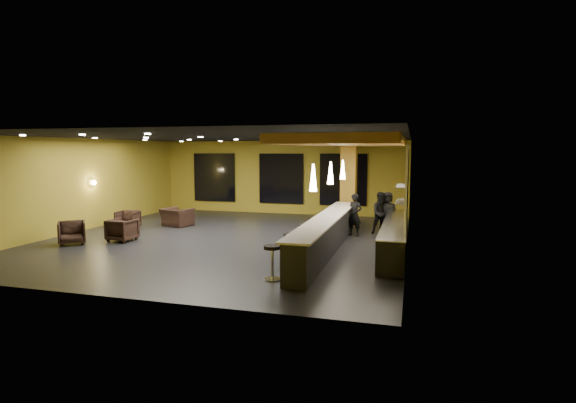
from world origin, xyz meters
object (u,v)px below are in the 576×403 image
(armchair_b, at_px, (122,230))
(armchair_d, at_px, (177,217))
(bar_stool_4, at_px, (326,218))
(pendant_2, at_px, (343,170))
(staff_b, at_px, (381,213))
(pendant_0, at_px, (313,178))
(armchair_c, at_px, (128,220))
(prep_counter, at_px, (395,237))
(bar_stool_3, at_px, (314,226))
(bar_stool_2, at_px, (304,233))
(column, at_px, (349,183))
(staff_c, at_px, (387,213))
(pendant_1, at_px, (331,173))
(bar_stool_0, at_px, (272,258))
(armchair_a, at_px, (72,233))
(staff_a, at_px, (355,215))
(bar_stool_1, at_px, (291,244))
(bar_counter, at_px, (327,235))

(armchair_b, distance_m, armchair_d, 3.23)
(bar_stool_4, bearing_deg, pendant_2, -33.01)
(staff_b, distance_m, bar_stool_4, 2.13)
(pendant_0, bearing_deg, armchair_c, 155.45)
(prep_counter, height_order, bar_stool_3, prep_counter)
(pendant_2, xyz_separation_m, bar_stool_2, (-0.73, -2.91, -1.86))
(armchair_c, bearing_deg, armchair_b, -66.77)
(column, relative_size, armchair_c, 4.49)
(pendant_2, relative_size, staff_c, 0.45)
(pendant_1, relative_size, bar_stool_4, 0.95)
(pendant_2, relative_size, bar_stool_0, 0.84)
(armchair_b, height_order, armchair_c, armchair_b)
(pendant_0, distance_m, armchair_a, 8.47)
(armchair_b, relative_size, armchair_c, 1.07)
(staff_a, xyz_separation_m, bar_stool_2, (-1.23, -2.55, -0.27))
(armchair_a, distance_m, armchair_d, 4.38)
(staff_c, relative_size, bar_stool_1, 1.88)
(staff_a, distance_m, armchair_b, 8.04)
(pendant_0, height_order, armchair_c, pendant_0)
(bar_stool_2, bearing_deg, bar_stool_0, -89.00)
(staff_b, bearing_deg, pendant_0, -118.33)
(prep_counter, xyz_separation_m, armchair_c, (-10.23, 1.26, -0.08))
(pendant_2, xyz_separation_m, armchair_a, (-8.20, -4.27, -1.97))
(prep_counter, height_order, staff_b, staff_b)
(pendant_2, height_order, armchair_a, pendant_2)
(bar_counter, xyz_separation_m, bar_stool_1, (-0.66, -1.76, 0.02))
(pendant_1, distance_m, armchair_a, 8.62)
(pendant_2, relative_size, armchair_b, 0.84)
(armchair_b, bearing_deg, staff_b, -152.50)
(pendant_1, height_order, armchair_d, pendant_1)
(pendant_1, bearing_deg, pendant_2, 90.00)
(staff_b, bearing_deg, staff_c, 37.10)
(bar_stool_1, bearing_deg, staff_b, 67.61)
(pendant_1, xyz_separation_m, bar_stool_0, (-0.67, -3.90, -1.82))
(staff_c, distance_m, armchair_b, 9.38)
(bar_counter, height_order, armchair_a, bar_counter)
(bar_stool_0, relative_size, bar_stool_4, 1.12)
(bar_stool_4, bearing_deg, armchair_d, -174.20)
(bar_stool_0, bearing_deg, bar_stool_1, 89.79)
(pendant_1, xyz_separation_m, bar_stool_1, (-0.66, -2.26, -1.83))
(bar_stool_3, bearing_deg, armchair_d, 168.85)
(pendant_0, bearing_deg, staff_b, 75.06)
(bar_stool_2, bearing_deg, bar_stool_3, 91.29)
(column, xyz_separation_m, bar_stool_3, (-0.77, -2.93, -1.29))
(prep_counter, relative_size, pendant_0, 8.57)
(staff_c, distance_m, armchair_a, 10.90)
(column, bearing_deg, bar_stool_3, -104.64)
(pendant_0, bearing_deg, pendant_1, 90.00)
(bar_stool_0, xyz_separation_m, bar_stool_3, (-0.10, 5.07, -0.07))
(staff_c, relative_size, armchair_c, 1.98)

